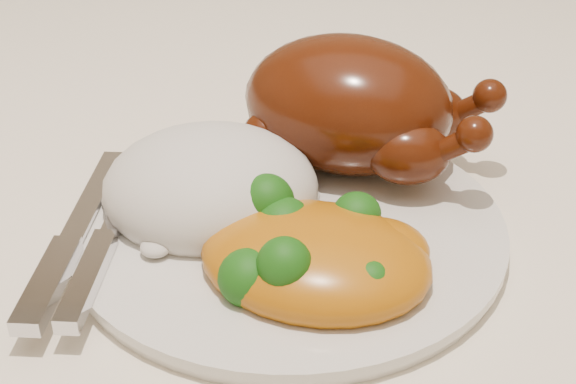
{
  "coord_description": "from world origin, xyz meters",
  "views": [
    {
      "loc": [
        -0.0,
        -0.52,
        1.05
      ],
      "look_at": [
        -0.03,
        -0.13,
        0.8
      ],
      "focal_mm": 50.0,
      "sensor_mm": 36.0,
      "label": 1
    }
  ],
  "objects": [
    {
      "name": "dining_table",
      "position": [
        0.0,
        0.0,
        0.67
      ],
      "size": [
        1.6,
        0.9,
        0.76
      ],
      "color": "brown",
      "rests_on": "floor"
    },
    {
      "name": "tablecloth",
      "position": [
        0.0,
        0.0,
        0.74
      ],
      "size": [
        1.73,
        1.03,
        0.18
      ],
      "color": "white",
      "rests_on": "dining_table"
    },
    {
      "name": "dinner_plate",
      "position": [
        -0.03,
        -0.13,
        0.77
      ],
      "size": [
        0.26,
        0.26,
        0.01
      ],
      "primitive_type": "cylinder",
      "rotation": [
        0.0,
        0.0,
        0.03
      ],
      "color": "silver",
      "rests_on": "tablecloth"
    },
    {
      "name": "roast_chicken",
      "position": [
        0.01,
        -0.05,
        0.82
      ],
      "size": [
        0.18,
        0.14,
        0.09
      ],
      "rotation": [
        0.0,
        0.0,
        -0.31
      ],
      "color": "#4C1A08",
      "rests_on": "dinner_plate"
    },
    {
      "name": "rice_mound",
      "position": [
        -0.07,
        -0.11,
        0.79
      ],
      "size": [
        0.14,
        0.13,
        0.07
      ],
      "rotation": [
        0.0,
        0.0,
        0.1
      ],
      "color": "silver",
      "rests_on": "dinner_plate"
    },
    {
      "name": "mac_and_cheese",
      "position": [
        -0.01,
        -0.17,
        0.79
      ],
      "size": [
        0.15,
        0.13,
        0.05
      ],
      "rotation": [
        0.0,
        0.0,
        -0.25
      ],
      "color": "#B86A0B",
      "rests_on": "dinner_plate"
    },
    {
      "name": "cutlery",
      "position": [
        -0.14,
        -0.17,
        0.78
      ],
      "size": [
        0.03,
        0.18,
        0.01
      ],
      "rotation": [
        0.0,
        0.0,
        -0.01
      ],
      "color": "#BCBBC3",
      "rests_on": "dinner_plate"
    }
  ]
}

